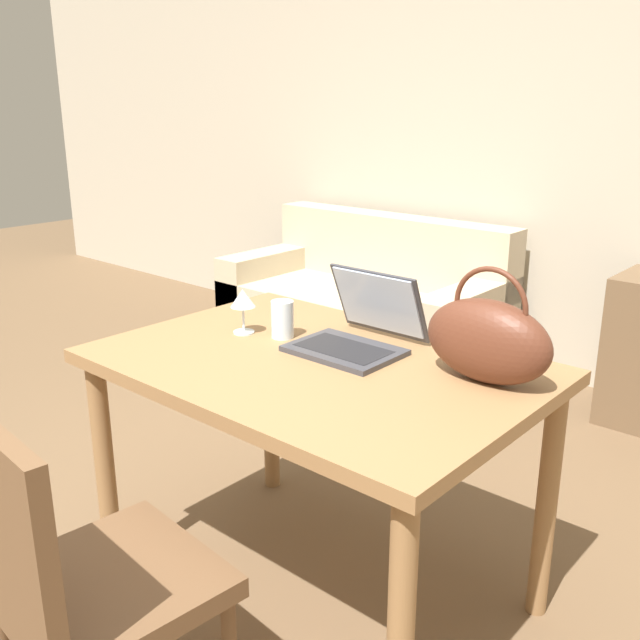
# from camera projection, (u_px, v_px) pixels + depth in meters

# --- Properties ---
(wall_back) EXTENTS (10.00, 0.06, 2.70)m
(wall_back) POSITION_uv_depth(u_px,v_px,m) (598.00, 126.00, 3.52)
(wall_back) COLOR #BCB29E
(wall_back) RESTS_ON ground_plane
(dining_table) EXTENTS (1.24, 0.85, 0.77)m
(dining_table) POSITION_uv_depth(u_px,v_px,m) (317.00, 391.00, 2.05)
(dining_table) COLOR olive
(dining_table) RESTS_ON ground_plane
(chair) EXTENTS (0.48, 0.48, 0.90)m
(chair) POSITION_uv_depth(u_px,v_px,m) (75.00, 576.00, 1.52)
(chair) COLOR brown
(chair) RESTS_ON ground_plane
(couch) EXTENTS (1.62, 0.80, 0.82)m
(couch) POSITION_uv_depth(u_px,v_px,m) (364.00, 311.00, 4.18)
(couch) COLOR #C1B293
(couch) RESTS_ON ground_plane
(laptop) EXTENTS (0.31, 0.33, 0.22)m
(laptop) POSITION_uv_depth(u_px,v_px,m) (361.00, 327.00, 2.10)
(laptop) COLOR #38383D
(laptop) RESTS_ON dining_table
(drinking_glass) EXTENTS (0.07, 0.07, 0.12)m
(drinking_glass) POSITION_uv_depth(u_px,v_px,m) (282.00, 319.00, 2.19)
(drinking_glass) COLOR silver
(drinking_glass) RESTS_ON dining_table
(wine_glass) EXTENTS (0.08, 0.08, 0.14)m
(wine_glass) POSITION_uv_depth(u_px,v_px,m) (243.00, 301.00, 2.21)
(wine_glass) COLOR silver
(wine_glass) RESTS_ON dining_table
(handbag) EXTENTS (0.35, 0.15, 0.31)m
(handbag) POSITION_uv_depth(u_px,v_px,m) (488.00, 339.00, 1.83)
(handbag) COLOR #592D1E
(handbag) RESTS_ON dining_table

